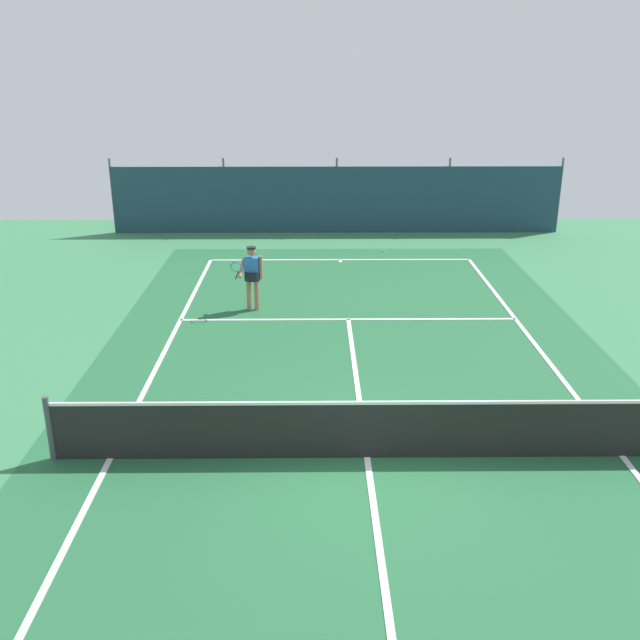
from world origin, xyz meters
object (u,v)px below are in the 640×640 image
at_px(tennis_ball_near_player, 383,251).
at_px(tennis_ball_midcourt, 258,267).
at_px(parked_car, 365,196).
at_px(tennis_player, 252,274).
at_px(tennis_net, 368,429).

xyz_separation_m(tennis_ball_near_player, tennis_ball_midcourt, (-4.01, -1.86, 0.00)).
bearing_deg(parked_car, tennis_player, 78.30).
distance_m(tennis_ball_near_player, tennis_ball_midcourt, 4.42).
height_order(tennis_net, tennis_ball_near_player, tennis_net).
bearing_deg(tennis_player, tennis_ball_midcourt, -79.00).
relative_size(tennis_player, parked_car, 0.38).
xyz_separation_m(tennis_player, tennis_ball_midcourt, (-0.14, 3.87, -0.93)).
bearing_deg(tennis_net, tennis_ball_midcourt, 102.96).
bearing_deg(tennis_ball_midcourt, tennis_net, -77.04).
distance_m(tennis_ball_midcourt, parked_car, 8.34).
bearing_deg(tennis_ball_near_player, tennis_player, -124.02).
bearing_deg(tennis_ball_near_player, parked_car, 92.60).
xyz_separation_m(tennis_net, parked_car, (1.22, 18.44, 0.33)).
height_order(tennis_player, parked_car, parked_car).
xyz_separation_m(tennis_ball_near_player, parked_car, (-0.25, 5.54, 0.81)).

